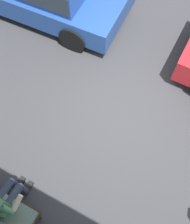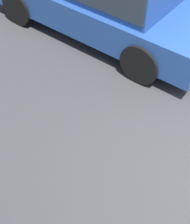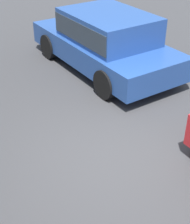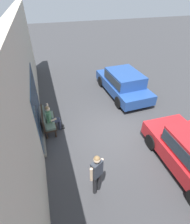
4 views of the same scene
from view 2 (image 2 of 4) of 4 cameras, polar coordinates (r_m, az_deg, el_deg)
The scene contains 0 objects.
Camera 2 is at (-0.29, 2.60, 3.65)m, focal length 55.00 mm.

